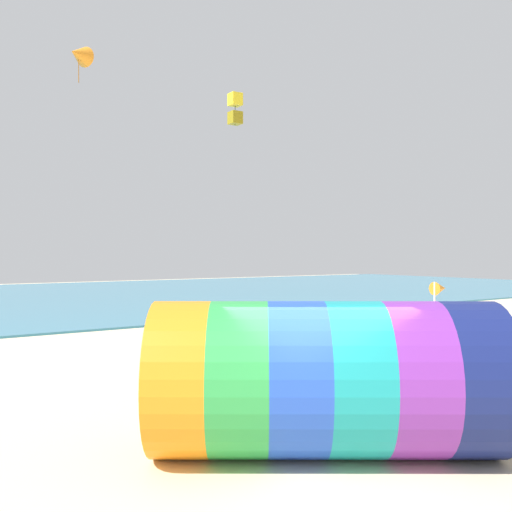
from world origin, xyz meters
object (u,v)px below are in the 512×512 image
Objects in this scene: giant_inflatable_tube at (326,378)px; kite_orange_delta at (79,54)px; kite_yellow_box at (235,109)px; beach_flag at (439,293)px.

kite_orange_delta is at bearing 86.86° from giant_inflatable_tube.
kite_yellow_box reaches higher than beach_flag.
beach_flag is (6.31, 2.58, 1.03)m from giant_inflatable_tube.
kite_yellow_box is at bearing 63.09° from giant_inflatable_tube.
kite_orange_delta is (0.88, 15.98, 10.15)m from giant_inflatable_tube.
kite_orange_delta reaches higher than kite_yellow_box.
giant_inflatable_tube is at bearing -157.76° from beach_flag.
kite_orange_delta is at bearing 160.06° from kite_yellow_box.
giant_inflatable_tube is 4.27× the size of kite_yellow_box.
beach_flag is (5.43, -13.40, -9.12)m from kite_orange_delta.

